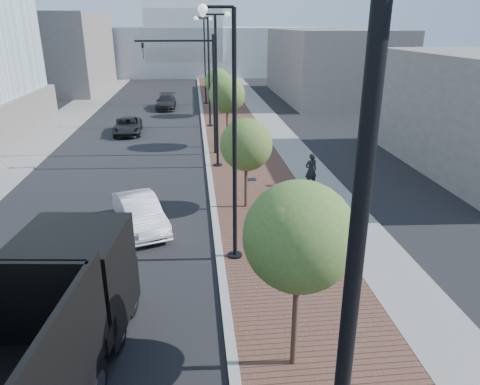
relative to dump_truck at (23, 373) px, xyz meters
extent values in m
cube|color=#4C2D23|center=(8.14, 37.39, -1.55)|extent=(7.00, 140.00, 0.12)
cube|color=slate|center=(10.84, 37.39, -1.54)|extent=(2.40, 140.00, 0.13)
cube|color=gray|center=(4.64, 37.39, -1.54)|extent=(0.30, 140.00, 0.14)
cube|color=slate|center=(-8.36, 37.39, -1.55)|extent=(4.00, 140.00, 0.12)
cube|color=black|center=(0.36, 3.30, 0.27)|extent=(3.06, 3.16, 2.87)
cube|color=black|center=(0.52, 4.79, -0.67)|extent=(2.70, 0.84, 1.44)
cube|color=black|center=(0.20, 1.81, -0.45)|extent=(2.84, 1.18, 0.55)
cube|color=black|center=(0.09, 0.86, 1.10)|extent=(2.76, 0.43, 2.21)
cylinder|color=black|center=(-0.86, 2.83, -1.00)|extent=(0.46, 1.24, 1.22)
cylinder|color=silver|center=(-0.86, 2.83, -1.00)|extent=(0.45, 0.70, 0.66)
cylinder|color=black|center=(1.45, 2.58, -1.00)|extent=(0.46, 1.24, 1.22)
cylinder|color=silver|center=(1.45, 2.58, -1.00)|extent=(0.45, 0.70, 0.66)
cylinder|color=black|center=(-0.69, 4.42, -1.00)|extent=(0.46, 1.24, 1.22)
cylinder|color=silver|center=(-0.69, 4.42, -1.00)|extent=(0.45, 0.70, 0.66)
cylinder|color=black|center=(1.62, 4.17, -1.00)|extent=(0.46, 1.24, 1.22)
cylinder|color=silver|center=(1.62, 4.17, -1.00)|extent=(0.45, 0.70, 0.66)
cylinder|color=black|center=(1.23, 0.59, -1.00)|extent=(0.46, 1.24, 1.22)
cylinder|color=silver|center=(1.23, 0.59, -1.00)|extent=(0.45, 0.70, 0.66)
imported|color=silver|center=(1.29, 10.60, -0.86)|extent=(3.05, 4.78, 1.49)
imported|color=black|center=(-1.69, 29.45, -0.95)|extent=(2.43, 4.85, 1.32)
imported|color=black|center=(0.87, 41.05, -0.88)|extent=(2.13, 5.04, 1.45)
imported|color=black|center=(10.20, 15.13, -0.63)|extent=(0.80, 0.62, 1.96)
cylinder|color=black|center=(5.24, 7.39, -1.51)|extent=(0.56, 0.56, 0.20)
cylinder|color=black|center=(5.24, 7.39, 3.01)|extent=(0.16, 0.16, 9.00)
cylinder|color=black|center=(4.74, 7.39, 7.51)|extent=(1.00, 0.10, 0.10)
sphere|color=silver|center=(4.24, 7.39, 7.44)|extent=(0.32, 0.32, 0.32)
cylinder|color=black|center=(5.24, 19.39, -1.51)|extent=(0.56, 0.56, 0.20)
cylinder|color=black|center=(5.24, 19.39, 3.01)|extent=(0.16, 0.16, 9.00)
cylinder|color=black|center=(5.24, 19.39, 7.51)|extent=(1.40, 0.10, 0.10)
sphere|color=silver|center=(4.54, 19.39, 7.51)|extent=(0.32, 0.32, 0.32)
sphere|color=silver|center=(5.94, 19.39, 7.51)|extent=(0.32, 0.32, 0.32)
cylinder|color=black|center=(5.24, 31.39, -1.51)|extent=(0.56, 0.56, 0.20)
cylinder|color=black|center=(5.24, 31.39, 3.01)|extent=(0.16, 0.16, 9.00)
cylinder|color=black|center=(4.74, 31.39, 7.51)|extent=(1.00, 0.10, 0.10)
sphere|color=silver|center=(4.24, 31.39, 7.44)|extent=(0.32, 0.32, 0.32)
cylinder|color=black|center=(5.24, 43.39, -1.51)|extent=(0.56, 0.56, 0.20)
cylinder|color=black|center=(5.24, 43.39, 3.01)|extent=(0.16, 0.16, 9.00)
cylinder|color=black|center=(5.24, 43.39, 7.51)|extent=(1.40, 0.10, 0.10)
sphere|color=silver|center=(4.54, 43.39, 7.51)|extent=(0.32, 0.32, 0.32)
sphere|color=silver|center=(5.94, 43.39, 7.51)|extent=(0.32, 0.32, 0.32)
cylinder|color=black|center=(5.24, 22.39, 2.39)|extent=(0.18, 0.18, 8.00)
cylinder|color=black|center=(2.74, 22.39, 5.99)|extent=(5.00, 0.12, 0.12)
imported|color=black|center=(0.74, 22.39, 5.39)|extent=(0.16, 0.20, 1.00)
cylinder|color=#382619|center=(6.24, 1.39, 0.19)|extent=(0.16, 0.16, 3.60)
sphere|color=#3F5D20|center=(6.24, 1.39, 2.25)|extent=(2.74, 2.74, 2.74)
sphere|color=#3F5D20|center=(6.64, 1.69, 1.99)|extent=(1.92, 1.92, 1.92)
sphere|color=#3F5D20|center=(5.94, 1.09, 2.61)|extent=(1.64, 1.64, 1.64)
cylinder|color=#382619|center=(6.24, 12.39, -0.08)|extent=(0.16, 0.16, 3.05)
sphere|color=#3F581E|center=(6.24, 12.39, 1.66)|extent=(2.50, 2.50, 2.50)
sphere|color=#3F581E|center=(6.64, 12.69, 1.44)|extent=(1.75, 1.75, 1.75)
sphere|color=#3F581E|center=(5.94, 12.09, 1.97)|extent=(1.50, 1.50, 1.50)
cylinder|color=#382619|center=(6.24, 24.39, 0.19)|extent=(0.16, 0.16, 3.60)
sphere|color=#425D20|center=(6.24, 24.39, 2.25)|extent=(2.61, 2.61, 2.61)
sphere|color=#425D20|center=(6.64, 24.69, 2.00)|extent=(1.83, 1.83, 1.83)
sphere|color=#425D20|center=(5.94, 24.09, 2.61)|extent=(1.57, 1.57, 1.57)
cylinder|color=#382619|center=(6.24, 36.39, -0.03)|extent=(0.16, 0.16, 3.15)
sphere|color=#385F20|center=(6.24, 36.39, 1.77)|extent=(2.55, 2.55, 2.55)
sphere|color=#385F20|center=(6.64, 36.69, 1.55)|extent=(1.78, 1.78, 1.78)
sphere|color=#385F20|center=(5.94, 36.09, 2.09)|extent=(1.53, 1.53, 1.53)
cube|color=#A7AFB1|center=(2.64, 82.39, 2.39)|extent=(50.00, 28.00, 8.00)
cube|color=#68605D|center=(-15.36, 57.39, 3.39)|extent=(14.00, 20.00, 10.00)
cube|color=#675F5C|center=(20.64, 47.39, 2.39)|extent=(12.00, 22.00, 8.00)
cube|color=black|center=(7.04, 5.39, -1.48)|extent=(0.50, 0.50, 0.02)
cube|color=black|center=(7.04, 16.39, -1.48)|extent=(0.50, 0.50, 0.02)
camera|label=1|loc=(3.85, -8.03, 7.00)|focal=33.51mm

